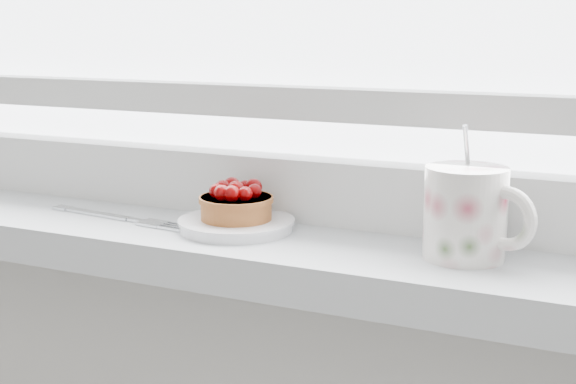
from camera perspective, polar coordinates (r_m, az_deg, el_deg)
The scene contains 4 objects.
saucer at distance 0.85m, azimuth -3.69°, elevation -2.32°, with size 0.12×0.12×0.01m, color white.
raspberry_tart at distance 0.85m, azimuth -3.71°, elevation -0.75°, with size 0.08×0.08×0.04m.
floral_mug at distance 0.76m, azimuth 12.69°, elevation -1.36°, with size 0.12×0.10×0.12m.
fork at distance 0.92m, azimuth -12.03°, elevation -1.76°, with size 0.20×0.04×0.00m.
Camera 1 is at (0.31, 1.17, 1.16)m, focal length 50.00 mm.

